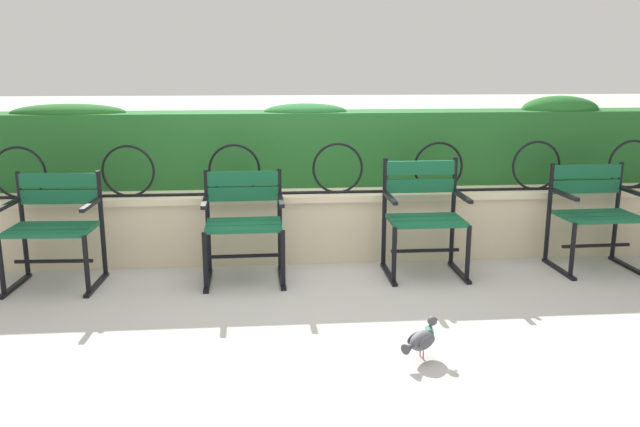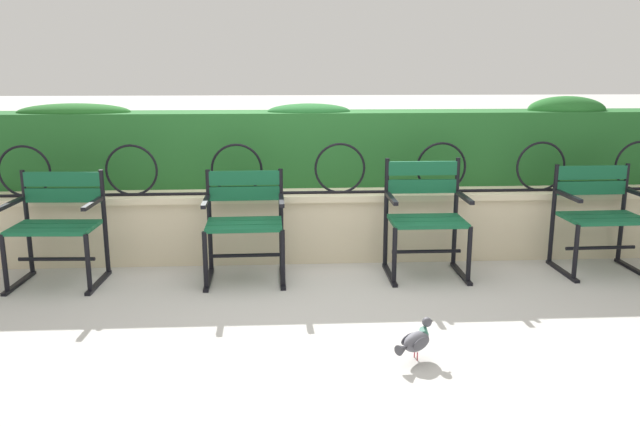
# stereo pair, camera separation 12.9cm
# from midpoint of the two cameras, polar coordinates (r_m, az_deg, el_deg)

# --- Properties ---
(ground_plane) EXTENTS (60.00, 60.00, 0.00)m
(ground_plane) POSITION_cam_midpoint_polar(r_m,az_deg,el_deg) (4.77, -0.67, -6.75)
(ground_plane) COLOR #B7B5AF
(stone_wall) EXTENTS (7.87, 0.41, 0.57)m
(stone_wall) POSITION_cam_midpoint_polar(r_m,az_deg,el_deg) (5.45, -1.32, -1.01)
(stone_wall) COLOR beige
(stone_wall) RESTS_ON ground
(iron_arch_fence) EXTENTS (7.32, 0.02, 0.42)m
(iron_arch_fence) POSITION_cam_midpoint_polar(r_m,az_deg,el_deg) (5.28, -3.37, 3.67)
(iron_arch_fence) COLOR black
(iron_arch_fence) RESTS_ON stone_wall
(hedge_row) EXTENTS (7.71, 0.48, 0.76)m
(hedge_row) POSITION_cam_midpoint_polar(r_m,az_deg,el_deg) (5.75, -1.45, 6.05)
(hedge_row) COLOR #236028
(hedge_row) RESTS_ON stone_wall
(park_chair_leftmost) EXTENTS (0.66, 0.55, 0.83)m
(park_chair_leftmost) POSITION_cam_midpoint_polar(r_m,az_deg,el_deg) (5.18, -23.05, -0.89)
(park_chair_leftmost) COLOR #145B38
(park_chair_leftmost) RESTS_ON ground
(park_chair_centre_left) EXTENTS (0.61, 0.53, 0.82)m
(park_chair_centre_left) POSITION_cam_midpoint_polar(r_m,az_deg,el_deg) (4.94, -7.49, -0.63)
(park_chair_centre_left) COLOR #145B38
(park_chair_centre_left) RESTS_ON ground
(park_chair_centre_right) EXTENTS (0.60, 0.52, 0.89)m
(park_chair_centre_right) POSITION_cam_midpoint_polar(r_m,az_deg,el_deg) (5.09, 8.43, -0.06)
(park_chair_centre_right) COLOR #145B38
(park_chair_centre_right) RESTS_ON ground
(park_chair_rightmost) EXTENTS (0.65, 0.54, 0.83)m
(park_chair_rightmost) POSITION_cam_midpoint_polar(r_m,az_deg,el_deg) (5.60, 22.40, 0.15)
(park_chair_rightmost) COLOR #145B38
(park_chair_rightmost) RESTS_ON ground
(pigeon_near_chairs) EXTENTS (0.24, 0.22, 0.22)m
(pigeon_near_chairs) POSITION_cam_midpoint_polar(r_m,az_deg,el_deg) (3.72, 7.96, -10.95)
(pigeon_near_chairs) COLOR #5B5B66
(pigeon_near_chairs) RESTS_ON ground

